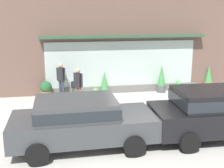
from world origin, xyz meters
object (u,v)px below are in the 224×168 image
at_px(pedestrian_with_handbag, 78,84).
at_px(pedestrian_passerby, 61,78).
at_px(fire_hydrant, 96,98).
at_px(potted_plant_trailing_edge, 178,86).
at_px(potted_plant_window_left, 75,89).
at_px(parked_car_dark_gray, 81,120).
at_px(parked_car_black, 217,111).
at_px(potted_plant_corner_tall, 105,83).
at_px(potted_plant_doorstep, 161,79).
at_px(potted_plant_window_right, 208,78).
at_px(potted_plant_near_hydrant, 46,89).

distance_m(pedestrian_with_handbag, pedestrian_passerby, 1.46).
bearing_deg(pedestrian_with_handbag, fire_hydrant, -168.62).
relative_size(potted_plant_trailing_edge, potted_plant_window_left, 0.81).
bearing_deg(potted_plant_trailing_edge, pedestrian_passerby, -177.08).
bearing_deg(potted_plant_trailing_edge, parked_car_dark_gray, -134.00).
bearing_deg(pedestrian_with_handbag, parked_car_dark_gray, 135.33).
relative_size(parked_car_black, potted_plant_corner_tall, 3.85).
relative_size(potted_plant_doorstep, potted_plant_window_right, 1.14).
relative_size(parked_car_dark_gray, potted_plant_corner_tall, 3.78).
bearing_deg(potted_plant_doorstep, pedestrian_with_handbag, -161.76).
xyz_separation_m(parked_car_dark_gray, potted_plant_corner_tall, (1.60, 5.72, -0.31)).
relative_size(potted_plant_doorstep, potted_plant_near_hydrant, 1.75).
xyz_separation_m(fire_hydrant, pedestrian_passerby, (-1.43, 1.80, 0.54)).
height_order(pedestrian_passerby, parked_car_black, pedestrian_passerby).
distance_m(pedestrian_with_handbag, parked_car_black, 5.96).
relative_size(fire_hydrant, potted_plant_window_right, 0.72).
distance_m(potted_plant_window_right, potted_plant_trailing_edge, 1.76).
xyz_separation_m(parked_car_dark_gray, potted_plant_window_right, (7.24, 5.80, -0.27)).
bearing_deg(potted_plant_trailing_edge, potted_plant_doorstep, -171.51).
bearing_deg(pedestrian_passerby, potted_plant_window_left, 58.61).
bearing_deg(fire_hydrant, potted_plant_near_hydrant, 137.55).
relative_size(fire_hydrant, pedestrian_with_handbag, 0.53).
relative_size(parked_car_dark_gray, potted_plant_window_right, 3.49).
bearing_deg(potted_plant_window_right, potted_plant_doorstep, -175.02).
distance_m(pedestrian_with_handbag, potted_plant_near_hydrant, 2.13).
distance_m(fire_hydrant, potted_plant_window_right, 6.72).
height_order(parked_car_dark_gray, potted_plant_doorstep, parked_car_dark_gray).
distance_m(potted_plant_window_right, potted_plant_near_hydrant, 8.52).
bearing_deg(potted_plant_window_right, potted_plant_near_hydrant, -178.56).
bearing_deg(fire_hydrant, pedestrian_with_handbag, 143.62).
bearing_deg(potted_plant_near_hydrant, potted_plant_trailing_edge, 1.06).
xyz_separation_m(pedestrian_passerby, potted_plant_doorstep, (5.05, 0.16, -0.32)).
xyz_separation_m(potted_plant_doorstep, potted_plant_near_hydrant, (-5.80, 0.02, -0.27)).
distance_m(parked_car_dark_gray, parked_car_black, 4.37).
xyz_separation_m(fire_hydrant, potted_plant_doorstep, (3.63, 1.96, 0.22)).
distance_m(potted_plant_trailing_edge, potted_plant_corner_tall, 3.93).
height_order(parked_car_black, potted_plant_trailing_edge, parked_car_black).
height_order(parked_car_black, potted_plant_doorstep, parked_car_black).
relative_size(potted_plant_doorstep, potted_plant_corner_tall, 1.23).
bearing_deg(fire_hydrant, potted_plant_window_left, 109.05).
bearing_deg(parked_car_dark_gray, potted_plant_near_hydrant, 102.06).
distance_m(potted_plant_window_right, potted_plant_corner_tall, 5.65).
xyz_separation_m(parked_car_black, potted_plant_window_left, (-4.23, 5.87, -0.59)).
distance_m(parked_car_dark_gray, potted_plant_window_left, 5.80).
height_order(pedestrian_with_handbag, pedestrian_passerby, pedestrian_passerby).
distance_m(potted_plant_doorstep, potted_plant_corner_tall, 2.93).
bearing_deg(potted_plant_corner_tall, potted_plant_window_left, 177.91).
relative_size(parked_car_black, potted_plant_window_right, 3.55).
bearing_deg(pedestrian_with_handbag, potted_plant_trailing_edge, -115.75).
bearing_deg(parked_car_black, potted_plant_corner_tall, 117.07).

